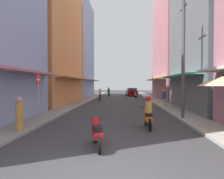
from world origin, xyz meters
The scene contains 17 objects.
ground_plane centered at (0.00, 19.82, 0.00)m, with size 104.79×104.79×0.00m, color #38383A.
sidewalk_left centered at (-4.50, 19.82, 0.06)m, with size 1.61×55.63×0.12m, color gray.
sidewalk_right centered at (4.50, 19.82, 0.06)m, with size 1.61×55.63×0.12m, color #ADA89E.
building_left_mid centered at (-8.30, 18.36, 7.24)m, with size 7.05×12.67×14.49m.
building_left_far centered at (-8.30, 30.86, 8.03)m, with size 7.05×11.49×16.08m.
building_right_mid centered at (8.30, 13.17, 5.97)m, with size 7.05×10.55×11.96m.
building_right_far centered at (8.30, 25.43, 8.10)m, with size 7.05×12.75×16.22m.
motorbike_white centered at (2.33, 28.83, 0.50)m, with size 0.55×1.81×0.96m.
motorbike_orange centered at (1.57, 5.46, 0.70)m, with size 0.55×1.81×1.58m.
motorbike_red centered at (-0.49, 2.30, 0.50)m, with size 0.65×1.78×0.96m.
motorbike_blue centered at (-2.63, 22.81, 0.70)m, with size 0.55×1.81×1.58m.
motorbike_green centered at (-2.13, 32.02, 0.70)m, with size 0.60×1.80×1.58m.
parked_car centered at (1.89, 33.78, 0.74)m, with size 2.08×4.23×1.45m.
pedestrian_midway centered at (-4.08, 4.13, 0.79)m, with size 0.34×0.34×1.59m.
pedestrian_foreground centered at (4.18, 15.31, 0.95)m, with size 0.44×0.44×1.68m.
utility_pole centered at (3.95, 8.10, 3.71)m, with size 0.20×1.20×7.26m.
street_sign_no_entry centered at (-3.85, 5.64, 1.72)m, with size 0.07×0.60×2.65m.
Camera 1 is at (0.40, -4.77, 2.12)m, focal length 34.16 mm.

